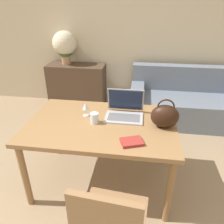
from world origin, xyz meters
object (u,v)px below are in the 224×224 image
Objects in this scene: wine_glass at (85,107)px; flower_vase at (65,45)px; handbag at (165,116)px; couch at (183,103)px; chair at (110,224)px; laptop at (125,109)px; drinking_glass at (94,118)px.

wine_glass is 1.89m from flower_vase.
wine_glass is 0.50× the size of handbag.
chair is at bearing -108.92° from couch.
chair reaches higher than wine_glass.
wine_glass is at bearing -170.35° from laptop.
handbag is 0.51× the size of flower_vase.
handbag reaches higher than chair.
wine_glass is (-0.38, -0.06, 0.03)m from laptop.
laptop is 3.63× the size of drinking_glass.
drinking_glass is at bearing -178.39° from handbag.
chair reaches higher than drinking_glass.
chair reaches higher than couch.
laptop is (-0.83, -1.35, 0.51)m from couch.
flower_vase is at bearing 125.04° from laptop.
couch is 1.95m from drinking_glass.
flower_vase is (-0.77, 1.71, 0.25)m from wine_glass.
handbag is at bearing -106.57° from couch.
couch is 1.94m from wine_glass.
drinking_glass is at bearing -47.65° from wine_glass.
drinking_glass is 2.06m from flower_vase.
chair is 6.33× the size of wine_glass.
handbag is at bearing 1.61° from drinking_glass.
drinking_glass is at bearing 113.32° from chair.
flower_vase is (-1.53, 1.82, 0.24)m from handbag.
wine_glass is at bearing 132.35° from drinking_glass.
wine_glass is at bearing -130.35° from couch.
chair is 0.99m from handbag.
flower_vase reaches higher than laptop.
drinking_glass reaches higher than couch.
couch is (0.82, 2.39, -0.21)m from chair.
couch is 1.67m from laptop.
flower_vase reaches higher than chair.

